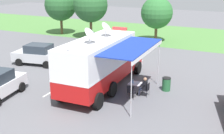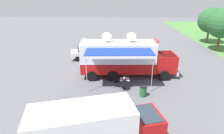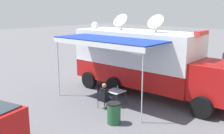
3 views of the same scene
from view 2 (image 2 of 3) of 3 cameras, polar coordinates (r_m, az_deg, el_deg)
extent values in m
plane|color=#5B5B60|center=(18.92, 1.75, -2.59)|extent=(100.00, 100.00, 0.00)
cube|color=silver|center=(21.45, 1.39, 0.45)|extent=(0.28, 4.80, 0.01)
cube|color=#B71414|center=(18.48, 1.79, 0.66)|extent=(2.74, 7.28, 1.10)
cube|color=white|center=(18.02, 1.84, 4.81)|extent=(2.74, 7.28, 1.70)
cube|color=white|center=(18.29, 1.81, 2.26)|extent=(2.76, 7.30, 0.10)
cube|color=#B71414|center=(19.15, 15.85, 1.53)|extent=(2.37, 2.18, 1.70)
cube|color=#28333D|center=(19.05, 16.58, 2.94)|extent=(2.20, 1.54, 0.70)
cube|color=silver|center=(19.81, 18.72, -0.92)|extent=(2.38, 0.28, 0.36)
cylinder|color=black|center=(20.54, 14.12, 0.26)|extent=(0.33, 1.01, 1.00)
cylinder|color=black|center=(18.33, 15.99, -2.61)|extent=(0.33, 1.01, 1.00)
cylinder|color=black|center=(19.86, 0.06, 0.20)|extent=(0.33, 1.01, 1.00)
cylinder|color=black|center=(17.56, 0.17, -2.80)|extent=(0.33, 1.01, 1.00)
cylinder|color=black|center=(19.94, -5.64, 0.18)|extent=(0.33, 1.01, 1.00)
cylinder|color=black|center=(17.65, -6.28, -2.82)|extent=(0.33, 1.01, 1.00)
cube|color=white|center=(17.78, 1.88, 7.59)|extent=(2.74, 7.28, 0.10)
cube|color=red|center=(18.28, 13.66, 7.93)|extent=(1.11, 0.32, 0.20)
cylinder|color=silver|center=(17.70, -1.65, 8.44)|extent=(0.10, 0.10, 0.45)
cone|color=silver|center=(17.46, -1.67, 9.62)|extent=(0.75, 0.92, 0.81)
cylinder|color=silver|center=(17.82, 5.98, 8.42)|extent=(0.10, 0.10, 0.45)
cone|color=silver|center=(17.58, 6.09, 9.59)|extent=(0.75, 0.92, 0.81)
sphere|color=white|center=(17.87, -8.53, 8.19)|extent=(0.44, 0.44, 0.44)
cube|color=#193399|center=(15.57, 2.24, 4.75)|extent=(2.39, 5.83, 0.06)
cube|color=white|center=(14.61, 2.44, 3.00)|extent=(0.28, 5.76, 0.24)
cylinder|color=silver|center=(15.59, 12.42, -2.13)|extent=(0.05, 0.05, 3.25)
cylinder|color=silver|center=(15.31, -7.93, -2.26)|extent=(0.05, 0.05, 3.25)
cube|color=silver|center=(16.46, 3.99, -3.81)|extent=(0.83, 0.83, 0.03)
cylinder|color=#333338|center=(16.98, 5.11, -4.37)|extent=(0.03, 0.03, 0.70)
cylinder|color=#333338|center=(16.32, 5.36, -5.51)|extent=(0.03, 0.03, 0.70)
cylinder|color=#333338|center=(16.92, 2.61, -4.39)|extent=(0.03, 0.03, 0.70)
cylinder|color=#333338|center=(16.26, 2.75, -5.54)|extent=(0.03, 0.03, 0.70)
cylinder|color=#4C99D8|center=(16.55, 3.93, -3.21)|extent=(0.07, 0.07, 0.20)
cylinder|color=white|center=(16.50, 3.94, -2.86)|extent=(0.04, 0.04, 0.02)
cube|color=black|center=(15.96, 3.75, -5.85)|extent=(0.50, 0.50, 0.04)
cube|color=black|center=(15.66, 3.83, -5.48)|extent=(0.06, 0.48, 0.44)
cylinder|color=#333338|center=(16.23, 2.90, -6.15)|extent=(0.02, 0.02, 0.42)
cylinder|color=#333338|center=(16.27, 4.45, -6.13)|extent=(0.02, 0.02, 0.42)
cylinder|color=#333338|center=(15.85, 2.99, -6.90)|extent=(0.02, 0.02, 0.42)
cylinder|color=#333338|center=(15.88, 4.59, -6.88)|extent=(0.02, 0.02, 0.42)
cube|color=black|center=(16.51, 1.36, -4.81)|extent=(0.50, 0.50, 0.04)
cube|color=black|center=(16.40, 0.60, -4.10)|extent=(0.48, 0.06, 0.44)
cylinder|color=#333338|center=(16.81, 2.08, -5.11)|extent=(0.02, 0.02, 0.42)
cylinder|color=#333338|center=(16.42, 2.15, -5.81)|extent=(0.02, 0.02, 0.42)
cylinder|color=#333338|center=(16.79, 0.58, -5.12)|extent=(0.02, 0.02, 0.42)
cylinder|color=#333338|center=(16.40, 0.61, -5.82)|extent=(0.02, 0.02, 0.42)
cube|color=black|center=(15.82, 3.78, -4.89)|extent=(0.25, 0.37, 0.56)
sphere|color=#A37556|center=(15.64, 3.82, -3.51)|extent=(0.22, 0.22, 0.22)
cylinder|color=black|center=(15.89, 2.92, -4.57)|extent=(0.43, 0.10, 0.34)
cylinder|color=black|center=(15.93, 4.58, -4.55)|extent=(0.43, 0.10, 0.34)
cylinder|color=#2D334C|center=(16.10, 3.35, -5.49)|extent=(0.38, 0.14, 0.13)
cylinder|color=#2D334C|center=(16.37, 3.29, -5.92)|extent=(0.11, 0.11, 0.42)
cube|color=black|center=(16.50, 3.26, -6.36)|extent=(0.24, 0.11, 0.07)
cylinder|color=#2D334C|center=(16.12, 4.06, -5.48)|extent=(0.38, 0.14, 0.13)
cylinder|color=#2D334C|center=(16.38, 3.99, -5.91)|extent=(0.11, 0.11, 0.42)
cube|color=black|center=(16.52, 3.96, -6.35)|extent=(0.24, 0.11, 0.07)
cylinder|color=#235B33|center=(15.24, 9.62, -7.54)|extent=(0.56, 0.56, 0.85)
cylinder|color=black|center=(15.03, 9.73, -6.02)|extent=(0.57, 0.57, 0.06)
cube|color=white|center=(9.77, -9.20, -18.04)|extent=(3.35, 5.56, 2.20)
cube|color=#B71414|center=(10.73, 10.24, -17.22)|extent=(2.23, 2.03, 1.40)
cube|color=#28333D|center=(10.49, 10.92, -15.20)|extent=(1.90, 1.49, 0.60)
cylinder|color=black|center=(11.79, 6.05, -17.17)|extent=(0.46, 0.88, 0.84)
cube|color=silver|center=(23.80, -7.55, 4.22)|extent=(2.48, 4.44, 0.76)
cube|color=#28333D|center=(23.59, -8.00, 5.87)|extent=(1.93, 2.34, 0.68)
cylinder|color=black|center=(24.82, -4.55, 4.16)|extent=(0.32, 0.67, 0.64)
cylinder|color=black|center=(23.11, -4.22, 2.83)|extent=(0.32, 0.67, 0.64)
cylinder|color=black|center=(24.79, -10.57, 3.84)|extent=(0.32, 0.67, 0.64)
cylinder|color=black|center=(23.09, -10.68, 2.48)|extent=(0.32, 0.67, 0.64)
cube|color=#B2B5BA|center=(26.11, 8.57, 5.75)|extent=(4.45, 2.50, 0.76)
cube|color=#28333D|center=(25.78, 8.76, 7.19)|extent=(2.34, 1.94, 0.68)
cylinder|color=black|center=(27.17, 5.91, 5.68)|extent=(0.67, 0.33, 0.64)
cylinder|color=black|center=(27.67, 9.55, 5.79)|extent=(0.67, 0.33, 0.64)
cylinder|color=black|center=(24.77, 7.39, 4.01)|extent=(0.67, 0.33, 0.64)
cylinder|color=black|center=(25.32, 11.32, 4.16)|extent=(0.67, 0.33, 0.64)
cylinder|color=brown|center=(35.28, 27.63, 8.53)|extent=(0.32, 0.32, 2.38)
sphere|color=#285B2D|center=(34.88, 28.39, 12.68)|extent=(4.06, 4.06, 4.06)
cylinder|color=brown|center=(30.72, 30.17, 6.61)|extent=(0.32, 0.32, 2.60)
sphere|color=#285B2D|center=(30.25, 31.16, 11.57)|extent=(4.08, 4.08, 4.08)
camera|label=1|loc=(18.00, -62.52, 9.24)|focal=47.17mm
camera|label=3|loc=(11.11, 56.77, -4.56)|focal=42.29mm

